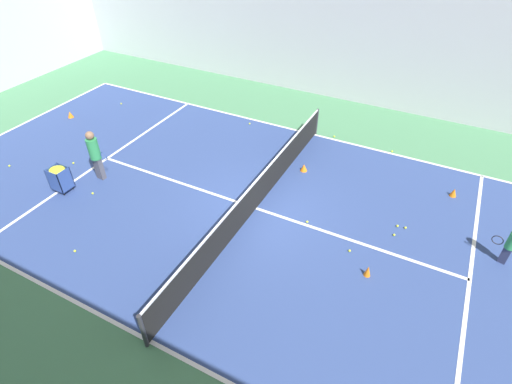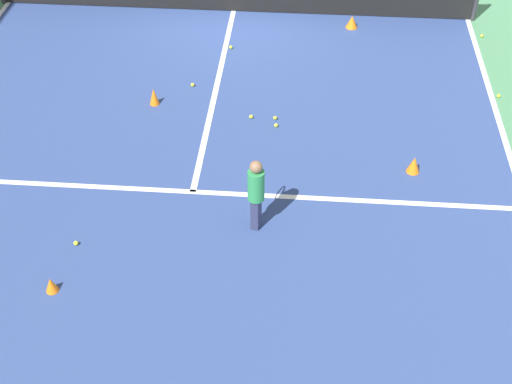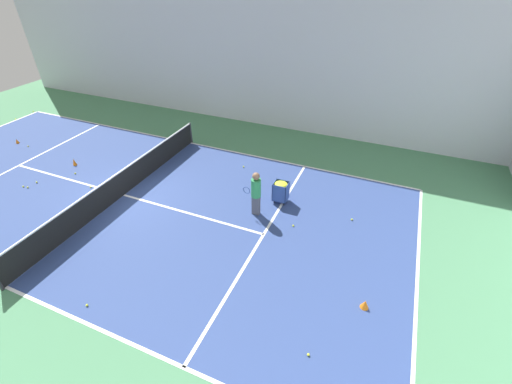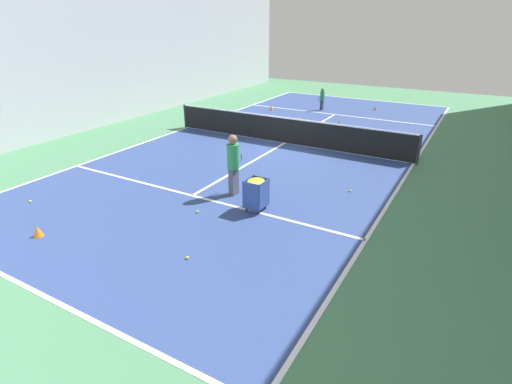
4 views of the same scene
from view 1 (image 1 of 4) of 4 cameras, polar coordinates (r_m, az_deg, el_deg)
name	(u,v)px [view 1 (image 1 of 4)]	position (r m, az deg, el deg)	size (l,w,h in m)	color
ground_plane	(256,208)	(12.40, 0.00, -2.35)	(33.68, 33.68, 0.00)	#477F56
court_playing_area	(256,208)	(12.40, 0.00, -2.35)	(10.21, 22.33, 0.00)	navy
line_baseline_far	(15,128)	(19.36, -31.15, 7.88)	(10.21, 0.10, 0.00)	white
line_sideline_left	(150,341)	(9.70, -14.88, -19.93)	(0.10, 22.33, 0.00)	white
line_sideline_right	(314,135)	(16.29, 8.35, 8.10)	(0.10, 22.33, 0.00)	white
line_service_near	(470,280)	(11.76, 28.22, -11.00)	(10.21, 0.10, 0.00)	white
line_service_far	(107,158)	(15.63, -20.49, 4.52)	(10.21, 0.10, 0.00)	white
line_centre_service	(256,208)	(12.39, 0.00, -2.34)	(0.10, 12.28, 0.00)	white
hall_enclosure_right	(357,1)	(18.18, 14.27, 24.96)	(0.15, 29.98, 8.45)	silver
tennis_net	(256,194)	(12.04, 0.00, -0.34)	(10.51, 0.10, 1.08)	#2D2D33
player_near_baseline	(511,243)	(12.21, 32.59, -6.20)	(0.29, 0.59, 1.21)	#2D3351
coach_at_net	(95,152)	(14.10, -22.05, 5.26)	(0.38, 0.69, 1.80)	#4C4C56
ball_cart	(59,175)	(14.20, -26.35, 2.20)	(0.51, 0.56, 0.89)	#2D478C
training_cone_1	(70,114)	(19.10, -25.02, 10.01)	(0.24, 0.24, 0.27)	orange
training_cone_2	(454,192)	(14.28, 26.40, -0.05)	(0.22, 0.22, 0.28)	orange
training_cone_3	(304,167)	(14.04, 6.85, 3.50)	(0.25, 0.25, 0.26)	orange
training_cone_4	(368,271)	(10.78, 15.68, -10.80)	(0.18, 0.18, 0.32)	orange
tennis_ball_1	(121,104)	(19.52, -18.70, 11.87)	(0.07, 0.07, 0.07)	yellow
tennis_ball_2	(334,136)	(16.23, 11.11, 7.80)	(0.07, 0.07, 0.07)	yellow
tennis_ball_3	(405,228)	(12.48, 20.57, -4.80)	(0.07, 0.07, 0.07)	yellow
tennis_ball_4	(392,151)	(15.84, 18.88, 5.53)	(0.07, 0.07, 0.07)	yellow
tennis_ball_5	(93,193)	(13.97, -22.31, -0.18)	(0.07, 0.07, 0.07)	yellow
tennis_ball_6	(75,251)	(12.10, -24.47, -7.68)	(0.07, 0.07, 0.07)	yellow
tennis_ball_8	(397,226)	(12.46, 19.56, -4.59)	(0.07, 0.07, 0.07)	yellow
tennis_ball_9	(250,124)	(16.86, -0.91, 9.74)	(0.07, 0.07, 0.07)	yellow
tennis_ball_10	(73,163)	(15.77, -24.64, 3.78)	(0.07, 0.07, 0.07)	yellow
tennis_ball_11	(350,251)	(11.34, 13.23, -8.17)	(0.07, 0.07, 0.07)	yellow
tennis_ball_12	(9,166)	(16.69, -31.77, 3.20)	(0.07, 0.07, 0.07)	yellow
tennis_ball_13	(307,222)	(11.98, 7.33, -4.24)	(0.07, 0.07, 0.07)	yellow
tennis_ball_15	(394,235)	(12.14, 19.13, -5.81)	(0.07, 0.07, 0.07)	yellow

